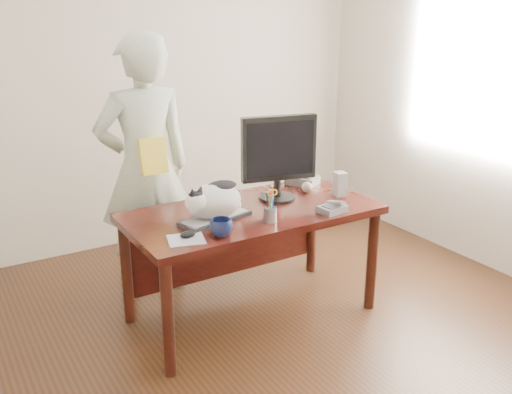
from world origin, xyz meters
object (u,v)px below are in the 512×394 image
(desk, at_px, (246,227))
(cat, at_px, (213,201))
(book_stack, at_px, (217,193))
(person, at_px, (145,169))
(coffee_mug, at_px, (221,228))
(monitor, at_px, (279,153))
(keyboard, at_px, (215,218))
(pen_cup, at_px, (270,213))
(phone, at_px, (333,208))
(calculator, at_px, (303,180))
(baseball, at_px, (307,187))
(speaker, at_px, (340,184))
(mouse, at_px, (188,234))

(desk, height_order, cat, cat)
(book_stack, distance_m, person, 0.54)
(coffee_mug, bearing_deg, monitor, 30.29)
(keyboard, xyz_separation_m, monitor, (0.54, 0.12, 0.31))
(pen_cup, height_order, phone, pen_cup)
(pen_cup, bearing_deg, phone, -7.99)
(monitor, height_order, calculator, monitor)
(baseball, distance_m, person, 1.13)
(speaker, relative_size, baseball, 2.17)
(desk, xyz_separation_m, calculator, (0.60, 0.21, 0.18))
(monitor, height_order, speaker, monitor)
(coffee_mug, bearing_deg, speaker, 12.26)
(keyboard, bearing_deg, mouse, -160.83)
(desk, distance_m, coffee_mug, 0.56)
(desk, xyz_separation_m, mouse, (-0.55, -0.29, 0.17))
(pen_cup, distance_m, mouse, 0.53)
(desk, bearing_deg, phone, -42.53)
(desk, height_order, speaker, speaker)
(book_stack, relative_size, person, 0.15)
(coffee_mug, distance_m, speaker, 1.06)
(mouse, relative_size, baseball, 1.36)
(baseball, distance_m, calculator, 0.20)
(desk, height_order, baseball, baseball)
(keyboard, xyz_separation_m, pen_cup, (0.27, -0.19, 0.04))
(desk, distance_m, pen_cup, 0.38)
(desk, relative_size, cat, 3.63)
(phone, bearing_deg, book_stack, 122.70)
(cat, bearing_deg, mouse, -160.30)
(mouse, relative_size, person, 0.06)
(keyboard, xyz_separation_m, person, (-0.16, 0.72, 0.16))
(monitor, bearing_deg, calculator, 43.86)
(baseball, bearing_deg, desk, -176.84)
(phone, bearing_deg, keyboard, 152.85)
(mouse, bearing_deg, cat, 49.12)
(calculator, bearing_deg, desk, 167.43)
(person, bearing_deg, cat, 102.46)
(book_stack, distance_m, calculator, 0.69)
(mouse, height_order, speaker, speaker)
(desk, relative_size, phone, 8.70)
(pen_cup, xyz_separation_m, book_stack, (-0.08, 0.54, -0.02))
(monitor, relative_size, book_stack, 2.09)
(calculator, bearing_deg, speaker, -111.49)
(mouse, height_order, book_stack, book_stack)
(phone, xyz_separation_m, person, (-0.86, 0.98, 0.15))
(desk, xyz_separation_m, keyboard, (-0.29, -0.13, 0.16))
(baseball, xyz_separation_m, calculator, (0.09, 0.18, -0.01))
(mouse, xyz_separation_m, calculator, (1.15, 0.50, 0.01))
(phone, bearing_deg, cat, 153.58)
(baseball, height_order, book_stack, book_stack)
(cat, xyz_separation_m, monitor, (0.55, 0.13, 0.19))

